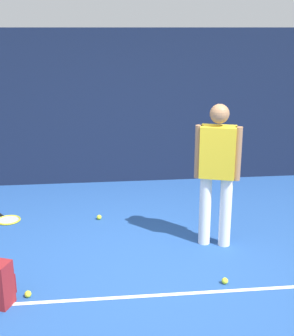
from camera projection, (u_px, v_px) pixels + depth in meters
name	position (u px, v px, depth m)	size (l,w,h in m)	color
ground_plane	(151.00, 265.00, 5.14)	(12.00, 12.00, 0.00)	#234C93
back_fence	(129.00, 107.00, 7.63)	(10.00, 0.10, 2.51)	#141E38
court_line	(158.00, 295.00, 4.56)	(9.00, 0.05, 0.00)	white
tennis_player	(217.00, 167.00, 5.37)	(0.51, 0.34, 1.70)	white
tennis_racket	(7.00, 219.00, 6.33)	(0.50, 0.60, 0.03)	black
tennis_ball_near_player	(225.00, 281.00, 4.76)	(0.07, 0.07, 0.07)	#CCE033
tennis_ball_by_fence	(99.00, 217.00, 6.35)	(0.07, 0.07, 0.07)	#CCE033
tennis_ball_mid_court	(28.00, 294.00, 4.52)	(0.07, 0.07, 0.07)	#CCE033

